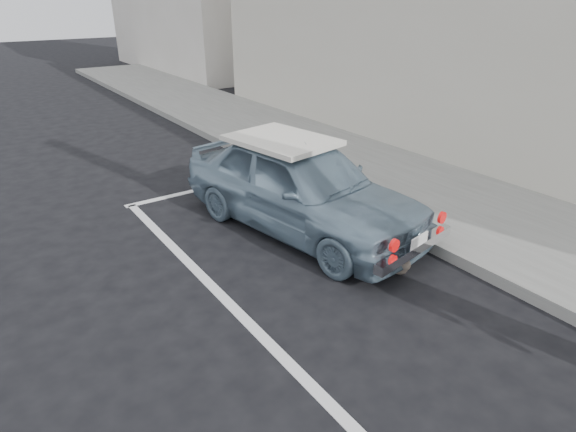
% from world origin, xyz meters
% --- Properties ---
extents(sidewalk, '(2.80, 40.00, 0.15)m').
position_xyz_m(sidewalk, '(3.20, 2.00, 0.07)').
color(sidewalk, slate).
rests_on(sidewalk, ground).
extents(pline_front, '(3.00, 0.12, 0.01)m').
position_xyz_m(pline_front, '(0.50, 6.50, 0.00)').
color(pline_front, silver).
rests_on(pline_front, ground).
extents(pline_side, '(0.12, 7.00, 0.01)m').
position_xyz_m(pline_side, '(-0.90, 3.00, 0.00)').
color(pline_side, silver).
rests_on(pline_side, ground).
extents(retro_coupe, '(2.16, 4.01, 1.30)m').
position_xyz_m(retro_coupe, '(0.85, 4.31, 0.66)').
color(retro_coupe, slate).
rests_on(retro_coupe, ground).
extents(cat, '(0.29, 0.51, 0.28)m').
position_xyz_m(cat, '(1.08, 2.65, 0.13)').
color(cat, '#695E50').
rests_on(cat, ground).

